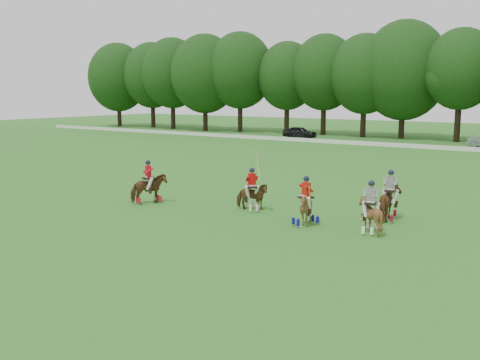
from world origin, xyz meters
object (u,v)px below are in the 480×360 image
Objects in this scene: car_left at (300,132)px; polo_red_b at (252,196)px; polo_stripe_a at (390,202)px; polo_red_c at (306,208)px; polo_stripe_b at (370,215)px; polo_ball at (301,227)px; polo_red_a at (149,188)px.

car_left is 1.62× the size of polo_red_b.
polo_red_b is 6.39m from polo_stripe_a.
car_left is 43.87m from polo_stripe_a.
polo_stripe_b is (2.73, 0.36, 0.01)m from polo_red_c.
car_left is 1.99× the size of polo_red_c.
polo_stripe_a is 25.19× the size of polo_ball.
polo_stripe_a reaches higher than car_left.
polo_red_a reaches higher than polo_red_c.
polo_stripe_a reaches higher than polo_red_c.
polo_red_a is 0.99× the size of polo_stripe_a.
polo_red_c is 3.96m from polo_stripe_a.
car_left is at bearing 115.17° from polo_red_b.
polo_red_b is at bearing -161.43° from car_left.
car_left is 47.31× the size of polo_ball.
polo_stripe_b reaches higher than polo_red_c.
polo_stripe_b is at bearing -7.18° from polo_red_b.
car_left is at bearing 121.78° from polo_stripe_b.
polo_stripe_a is (2.62, 2.96, 0.06)m from polo_red_c.
polo_stripe_a is at bearing 16.53° from polo_red_b.
car_left is 42.04m from polo_red_a.
polo_red_a is 11.51m from polo_stripe_b.
polo_ball is (3.57, -1.64, -0.68)m from polo_red_b.
polo_red_c is (8.75, 0.48, -0.05)m from polo_red_a.
polo_red_a reaches higher than polo_ball.
car_left is 45.53m from polo_ball.
polo_red_a is at bearing -175.83° from polo_stripe_b.
polo_stripe_b is (6.23, -0.78, 0.04)m from polo_red_b.
polo_stripe_a is (11.38, 3.44, 0.01)m from polo_red_a.
polo_red_c is (21.56, -39.56, 0.03)m from car_left.
polo_red_b reaches higher than polo_ball.
polo_red_a reaches higher than car_left.
polo_stripe_a is at bearing -153.15° from car_left.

